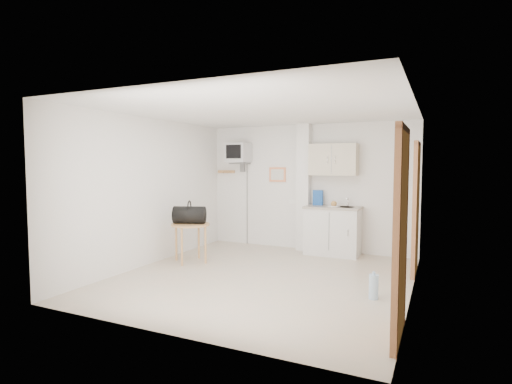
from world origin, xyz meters
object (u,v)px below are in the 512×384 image
at_px(crt_television, 238,154).
at_px(round_table, 190,228).
at_px(water_bottle, 374,287).
at_px(duffel_bag, 189,215).

xyz_separation_m(crt_television, round_table, (-0.08, -1.66, -1.34)).
bearing_deg(water_bottle, duffel_bag, 168.56).
relative_size(round_table, water_bottle, 1.90).
height_order(round_table, water_bottle, round_table).
bearing_deg(duffel_bag, round_table, -47.05).
bearing_deg(crt_television, duffel_bag, -93.92).
bearing_deg(duffel_bag, water_bottle, -31.51).
height_order(crt_television, round_table, crt_television).
relative_size(crt_television, duffel_bag, 3.48).
bearing_deg(crt_television, water_bottle, -36.41).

